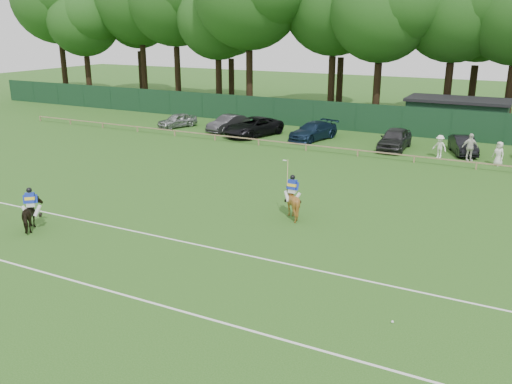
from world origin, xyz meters
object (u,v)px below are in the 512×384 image
Objects in this scene: suv_black at (253,127)px; spectator_right at (499,154)px; spectator_left at (440,147)px; utility_shed at (457,116)px; horse_dark at (32,215)px; estate_black at (463,145)px; sedan_navy at (313,131)px; spectator_mid at (470,147)px; hatch_grey at (395,139)px; horse_chestnut at (292,202)px; sedan_grey at (228,123)px; sedan_silver at (177,120)px; polo_ball at (392,322)px.

spectator_right is at bearing 12.13° from suv_black.
suv_black is at bearing -162.73° from spectator_left.
spectator_right is at bearing -67.90° from utility_shed.
horse_dark is 1.03× the size of spectator_left.
suv_black reaches higher than estate_black.
utility_shed reaches higher than horse_dark.
spectator_mid reaches higher than sedan_navy.
hatch_grey is 7.57m from spectator_right.
spectator_right is at bearing -116.01° from horse_chestnut.
sedan_grey is 22.21m from spectator_right.
horse_dark is 0.30× the size of suv_black.
sedan_silver is at bearing -108.63° from horse_dark.
spectator_mid is 1.97m from spectator_right.
spectator_mid reaches higher than spectator_right.
polo_ball is at bearing 133.68° from horse_chestnut.
horse_dark is 0.20× the size of utility_shed.
sedan_navy reaches higher than sedan_silver.
sedan_navy is at bearing 140.20° from spectator_mid.
spectator_right is at bearing -46.37° from spectator_mid.
utility_shed reaches higher than sedan_silver.
estate_black is (16.69, 1.20, -0.13)m from suv_black.
spectator_right reaches higher than horse_dark.
hatch_grey reaches higher than estate_black.
spectator_left is at bearing 5.37° from sedan_navy.
spectator_left is 1.99m from spectator_mid.
sedan_navy is 1.25× the size of estate_black.
horse_chestnut is 0.83× the size of spectator_mid.
spectator_mid is (16.31, 23.20, 0.25)m from horse_dark.
spectator_mid reaches higher than sedan_silver.
sedan_silver is at bearing 179.66° from hatch_grey.
horse_chestnut is at bearing -84.47° from spectator_left.
sedan_silver is (-19.07, 17.35, -0.16)m from horse_chestnut.
sedan_grey is 14.74m from hatch_grey.
horse_dark is 25.22m from sedan_navy.
sedan_silver is at bearing -162.55° from sedan_navy.
utility_shed is (-2.77, 33.51, 1.49)m from polo_ball.
sedan_grey is 0.52× the size of utility_shed.
sedan_navy is 12.87m from utility_shed.
sedan_grey is 2.26× the size of spectator_mid.
suv_black is at bearing -126.58° from horse_dark.
spectator_right is (7.37, -1.71, 0.01)m from hatch_grey.
horse_chestnut is 0.41× the size of estate_black.
hatch_grey is 25.71m from polo_ball.
polo_ball is at bearing -60.97° from spectator_right.
sedan_grey is at bearing -120.12° from horse_dark.
suv_black is (-11.02, 16.98, -0.02)m from horse_chestnut.
hatch_grey is (0.86, 17.38, 0.00)m from horse_chestnut.
horse_chestnut is 17.70m from spectator_right.
utility_shed reaches higher than hatch_grey.
sedan_navy is at bearing 161.02° from estate_black.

